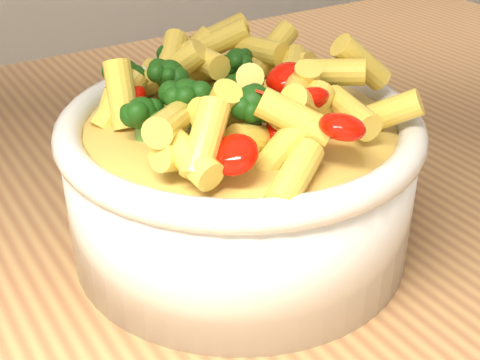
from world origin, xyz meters
TOP-DOWN VIEW (x-y plane):
  - table at (0.00, 0.00)m, footprint 1.20×0.80m
  - serving_bowl at (-0.03, -0.05)m, footprint 0.24×0.24m
  - pasta_salad at (-0.03, -0.05)m, footprint 0.19×0.19m

SIDE VIEW (x-z plane):
  - table at x=0.00m, z-range 0.35..1.25m
  - serving_bowl at x=-0.03m, z-range 0.90..1.00m
  - pasta_salad at x=-0.03m, z-range 0.99..1.03m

